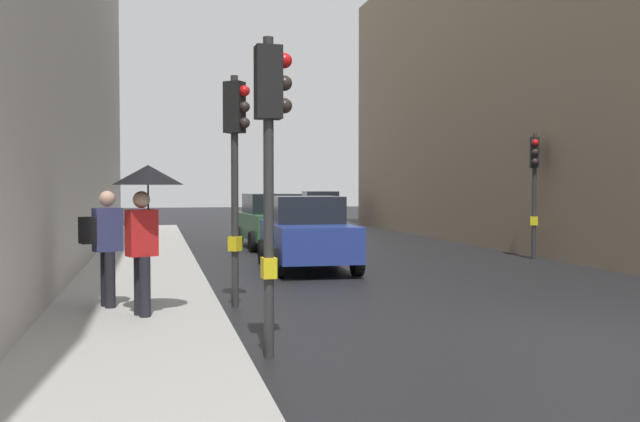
% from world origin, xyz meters
% --- Properties ---
extents(ground_plane, '(120.00, 120.00, 0.00)m').
position_xyz_m(ground_plane, '(0.00, 0.00, 0.00)').
color(ground_plane, black).
extents(sidewalk_kerb, '(2.57, 40.00, 0.16)m').
position_xyz_m(sidewalk_kerb, '(-6.02, 6.00, 0.08)').
color(sidewalk_kerb, '#A8A5A0').
rests_on(sidewalk_kerb, ground).
extents(traffic_light_near_left, '(0.43, 0.25, 3.71)m').
position_xyz_m(traffic_light_near_left, '(-4.41, -0.19, 2.56)').
color(traffic_light_near_left, '#2D2D2D').
rests_on(traffic_light_near_left, ground).
extents(traffic_light_mid_street, '(0.35, 0.45, 3.45)m').
position_xyz_m(traffic_light_mid_street, '(4.43, 9.16, 2.38)').
color(traffic_light_mid_street, '#2D2D2D').
rests_on(traffic_light_mid_street, ground).
extents(traffic_light_near_right, '(0.43, 0.39, 3.81)m').
position_xyz_m(traffic_light_near_right, '(-4.42, 3.34, 2.63)').
color(traffic_light_near_right, '#2D2D2D').
rests_on(traffic_light_near_right, ground).
extents(car_dark_suv, '(2.27, 4.33, 1.76)m').
position_xyz_m(car_dark_suv, '(2.38, 26.30, 0.88)').
color(car_dark_suv, black).
rests_on(car_dark_suv, ground).
extents(car_green_estate, '(2.17, 4.28, 1.76)m').
position_xyz_m(car_green_estate, '(-2.00, 14.37, 0.88)').
color(car_green_estate, '#2D6038').
rests_on(car_green_estate, ground).
extents(car_blue_van, '(2.13, 4.26, 1.76)m').
position_xyz_m(car_blue_van, '(-2.17, 8.26, 0.88)').
color(car_blue_van, navy).
rests_on(car_blue_van, ground).
extents(pedestrian_with_umbrella, '(1.00, 1.00, 2.14)m').
position_xyz_m(pedestrian_with_umbrella, '(-5.84, 2.00, 1.84)').
color(pedestrian_with_umbrella, black).
rests_on(pedestrian_with_umbrella, sidewalk_kerb).
extents(pedestrian_with_grey_backpack, '(0.66, 0.47, 1.77)m').
position_xyz_m(pedestrian_with_grey_backpack, '(-6.47, 2.85, 1.16)').
color(pedestrian_with_grey_backpack, black).
rests_on(pedestrian_with_grey_backpack, sidewalk_kerb).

